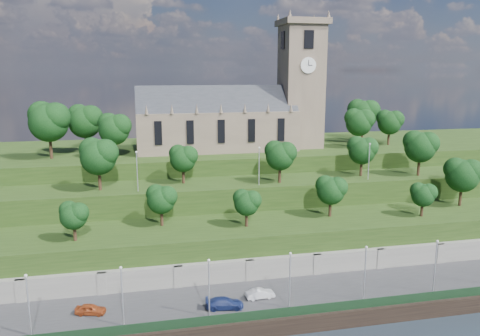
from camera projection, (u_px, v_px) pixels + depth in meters
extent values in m
plane|color=black|center=(311.00, 332.00, 56.57)|extent=(320.00, 320.00, 0.00)
cube|color=#2D2D30|center=(295.00, 301.00, 62.11)|extent=(160.00, 12.00, 2.00)
cube|color=black|center=(311.00, 324.00, 56.30)|extent=(160.00, 0.50, 2.20)
cube|color=black|center=(310.00, 309.00, 56.61)|extent=(160.00, 0.10, 1.20)
cube|color=slate|center=(282.00, 271.00, 67.55)|extent=(160.00, 2.00, 5.00)
cube|color=slate|center=(21.00, 298.00, 59.67)|extent=(1.20, 0.60, 5.00)
cube|color=slate|center=(102.00, 291.00, 61.70)|extent=(1.20, 0.60, 5.00)
cube|color=slate|center=(178.00, 284.00, 63.73)|extent=(1.20, 0.60, 5.00)
cube|color=slate|center=(250.00, 277.00, 65.77)|extent=(1.20, 0.60, 5.00)
cube|color=slate|center=(317.00, 271.00, 67.80)|extent=(1.20, 0.60, 5.00)
cube|color=slate|center=(380.00, 265.00, 69.83)|extent=(1.20, 0.60, 5.00)
cube|color=slate|center=(440.00, 259.00, 71.86)|extent=(1.20, 0.60, 5.00)
cube|color=#1F3511|center=(271.00, 247.00, 72.99)|extent=(160.00, 12.00, 8.00)
cube|color=#1F3511|center=(254.00, 214.00, 83.11)|extent=(160.00, 10.00, 12.00)
cube|color=#1F3511|center=(232.00, 179.00, 102.91)|extent=(160.00, 32.00, 15.00)
cube|color=brown|center=(216.00, 130.00, 95.92)|extent=(32.00, 12.00, 8.00)
cube|color=#25282D|center=(216.00, 110.00, 95.10)|extent=(32.00, 10.18, 10.18)
cone|color=brown|center=(146.00, 110.00, 86.33)|extent=(0.70, 0.70, 1.80)
cone|color=brown|center=(172.00, 109.00, 87.27)|extent=(0.70, 0.70, 1.80)
cone|color=brown|center=(197.00, 109.00, 88.22)|extent=(0.70, 0.70, 1.80)
cone|color=brown|center=(221.00, 108.00, 89.17)|extent=(0.70, 0.70, 1.80)
cone|color=brown|center=(245.00, 108.00, 90.12)|extent=(0.70, 0.70, 1.80)
cone|color=brown|center=(268.00, 108.00, 91.07)|extent=(0.70, 0.70, 1.80)
cone|color=brown|center=(291.00, 107.00, 92.02)|extent=(0.70, 0.70, 1.80)
cube|color=black|center=(158.00, 133.00, 87.56)|extent=(1.40, 0.25, 4.50)
cube|color=black|center=(190.00, 132.00, 88.77)|extent=(1.40, 0.25, 4.50)
cube|color=black|center=(221.00, 131.00, 89.99)|extent=(1.40, 0.25, 4.50)
cube|color=black|center=(252.00, 130.00, 91.21)|extent=(1.40, 0.25, 4.50)
cube|color=black|center=(281.00, 130.00, 92.43)|extent=(1.40, 0.25, 4.50)
cube|color=brown|center=(301.00, 87.00, 97.84)|extent=(8.00, 8.00, 25.00)
cube|color=brown|center=(302.00, 22.00, 95.16)|extent=(9.20, 9.20, 1.20)
cone|color=brown|center=(290.00, 13.00, 90.27)|extent=(0.80, 0.80, 1.60)
cone|color=brown|center=(278.00, 18.00, 97.93)|extent=(0.80, 0.80, 1.60)
cone|color=brown|center=(329.00, 14.00, 91.90)|extent=(0.80, 0.80, 1.60)
cone|color=brown|center=(314.00, 19.00, 99.56)|extent=(0.80, 0.80, 1.60)
cube|color=black|center=(309.00, 39.00, 91.99)|extent=(2.00, 0.25, 3.50)
cube|color=black|center=(296.00, 42.00, 99.80)|extent=(2.00, 0.25, 3.50)
cube|color=black|center=(283.00, 40.00, 95.06)|extent=(0.25, 2.00, 3.50)
cube|color=black|center=(321.00, 41.00, 96.72)|extent=(0.25, 2.00, 3.50)
cylinder|color=white|center=(308.00, 65.00, 92.97)|extent=(3.20, 0.30, 3.20)
cylinder|color=white|center=(320.00, 66.00, 97.75)|extent=(0.30, 3.20, 3.20)
cube|color=black|center=(309.00, 63.00, 92.70)|extent=(0.12, 0.05, 1.10)
cube|color=black|center=(310.00, 65.00, 92.88)|extent=(0.80, 0.05, 0.12)
cylinder|color=black|center=(75.00, 232.00, 64.19)|extent=(0.47, 0.47, 2.39)
sphere|color=black|center=(74.00, 216.00, 63.72)|extent=(3.73, 3.73, 3.73)
sphere|color=black|center=(79.00, 213.00, 63.40)|extent=(2.79, 2.79, 2.79)
sphere|color=black|center=(69.00, 210.00, 63.88)|extent=(2.61, 2.61, 2.61)
cylinder|color=black|center=(162.00, 217.00, 70.43)|extent=(0.48, 0.48, 2.72)
sphere|color=black|center=(161.00, 200.00, 69.89)|extent=(4.23, 4.23, 4.23)
sphere|color=black|center=(167.00, 196.00, 69.53)|extent=(3.17, 3.17, 3.17)
sphere|color=black|center=(156.00, 194.00, 70.08)|extent=(2.96, 2.96, 2.96)
cylinder|color=black|center=(247.00, 218.00, 70.11)|extent=(0.47, 0.47, 2.45)
sphere|color=black|center=(247.00, 203.00, 69.63)|extent=(3.81, 3.81, 3.81)
sphere|color=black|center=(252.00, 200.00, 69.30)|extent=(2.86, 2.86, 2.86)
sphere|color=black|center=(242.00, 198.00, 69.80)|extent=(2.67, 2.67, 2.67)
cylinder|color=black|center=(330.00, 208.00, 74.87)|extent=(0.49, 0.49, 2.87)
sphere|color=black|center=(331.00, 191.00, 74.30)|extent=(4.46, 4.46, 4.46)
sphere|color=black|center=(337.00, 187.00, 73.92)|extent=(3.35, 3.35, 3.35)
sphere|color=black|center=(325.00, 185.00, 74.50)|extent=(3.12, 3.12, 3.12)
cylinder|color=black|center=(422.00, 209.00, 74.99)|extent=(0.47, 0.47, 2.37)
sphere|color=black|center=(423.00, 195.00, 74.52)|extent=(3.69, 3.69, 3.69)
sphere|color=black|center=(429.00, 192.00, 74.20)|extent=(2.76, 2.76, 2.76)
sphere|color=black|center=(418.00, 190.00, 74.68)|extent=(2.58, 2.58, 2.58)
cylinder|color=black|center=(460.00, 196.00, 80.71)|extent=(0.52, 0.52, 3.62)
sphere|color=black|center=(462.00, 176.00, 80.00)|extent=(5.62, 5.62, 5.62)
sphere|color=black|center=(471.00, 171.00, 79.52)|extent=(4.22, 4.22, 4.22)
sphere|color=black|center=(455.00, 169.00, 80.24)|extent=(3.94, 3.94, 3.94)
cylinder|color=black|center=(100.00, 179.00, 75.27)|extent=(0.52, 0.52, 3.68)
sphere|color=black|center=(98.00, 157.00, 74.54)|extent=(5.73, 5.73, 5.73)
sphere|color=black|center=(105.00, 152.00, 74.05)|extent=(4.30, 4.30, 4.30)
sphere|color=black|center=(92.00, 150.00, 74.79)|extent=(4.01, 4.01, 4.01)
cylinder|color=black|center=(183.00, 175.00, 80.04)|extent=(0.49, 0.49, 2.87)
sphere|color=black|center=(183.00, 159.00, 79.47)|extent=(4.46, 4.46, 4.46)
sphere|color=black|center=(188.00, 156.00, 79.09)|extent=(3.35, 3.35, 3.35)
sphere|color=black|center=(178.00, 154.00, 79.66)|extent=(3.12, 3.12, 3.12)
cylinder|color=black|center=(280.00, 174.00, 80.45)|extent=(0.50, 0.50, 3.14)
sphere|color=black|center=(280.00, 156.00, 79.83)|extent=(4.89, 4.89, 4.89)
sphere|color=black|center=(286.00, 152.00, 79.41)|extent=(3.67, 3.67, 3.67)
sphere|color=black|center=(274.00, 150.00, 80.04)|extent=(3.42, 3.42, 3.42)
cylinder|color=black|center=(361.00, 167.00, 85.64)|extent=(0.50, 0.50, 3.15)
sphere|color=black|center=(362.00, 151.00, 85.02)|extent=(4.90, 4.90, 4.90)
sphere|color=black|center=(368.00, 147.00, 84.60)|extent=(3.68, 3.68, 3.68)
sphere|color=black|center=(356.00, 145.00, 85.23)|extent=(3.43, 3.43, 3.43)
cylinder|color=black|center=(419.00, 166.00, 85.81)|extent=(0.52, 0.52, 3.58)
sphere|color=black|center=(420.00, 147.00, 85.10)|extent=(5.57, 5.57, 5.57)
sphere|color=black|center=(428.00, 143.00, 84.62)|extent=(4.18, 4.18, 4.18)
sphere|color=black|center=(414.00, 141.00, 85.34)|extent=(3.90, 3.90, 3.90)
cylinder|color=black|center=(51.00, 146.00, 86.03)|extent=(0.56, 0.56, 4.55)
sphere|color=black|center=(49.00, 123.00, 85.13)|extent=(7.07, 7.07, 7.07)
sphere|color=black|center=(56.00, 117.00, 84.52)|extent=(5.30, 5.30, 5.30)
sphere|color=black|center=(42.00, 115.00, 85.44)|extent=(4.95, 4.95, 4.95)
cylinder|color=black|center=(86.00, 142.00, 92.96)|extent=(0.54, 0.54, 4.10)
sphere|color=black|center=(85.00, 122.00, 92.15)|extent=(6.37, 6.37, 6.37)
sphere|color=black|center=(91.00, 117.00, 91.61)|extent=(4.78, 4.78, 4.78)
sphere|color=black|center=(79.00, 115.00, 92.43)|extent=(4.46, 4.46, 4.46)
cylinder|color=black|center=(115.00, 149.00, 86.56)|extent=(0.52, 0.52, 3.61)
sphere|color=black|center=(114.00, 130.00, 85.85)|extent=(5.62, 5.62, 5.62)
sphere|color=black|center=(120.00, 125.00, 85.37)|extent=(4.21, 4.21, 4.21)
sphere|color=black|center=(108.00, 123.00, 86.09)|extent=(3.93, 3.93, 3.93)
cylinder|color=black|center=(358.00, 139.00, 98.56)|extent=(0.52, 0.52, 3.55)
sphere|color=black|center=(359.00, 123.00, 97.86)|extent=(5.52, 5.52, 5.52)
sphere|color=black|center=(365.00, 119.00, 97.39)|extent=(4.14, 4.14, 4.14)
sphere|color=black|center=(353.00, 117.00, 98.10)|extent=(3.86, 3.86, 3.86)
cylinder|color=black|center=(362.00, 132.00, 107.15)|extent=(0.54, 0.54, 4.15)
sphere|color=black|center=(363.00, 115.00, 106.33)|extent=(6.46, 6.46, 6.46)
sphere|color=black|center=(370.00, 111.00, 105.77)|extent=(4.85, 4.85, 4.85)
sphere|color=black|center=(357.00, 109.00, 106.61)|extent=(4.52, 4.52, 4.52)
cylinder|color=black|center=(389.00, 137.00, 102.17)|extent=(0.51, 0.51, 3.30)
sphere|color=black|center=(390.00, 123.00, 101.51)|extent=(5.14, 5.14, 5.14)
sphere|color=black|center=(395.00, 119.00, 101.07)|extent=(3.85, 3.85, 3.85)
sphere|color=black|center=(385.00, 118.00, 101.74)|extent=(3.60, 3.60, 3.60)
cylinder|color=#B2B2B7|center=(29.00, 307.00, 51.33)|extent=(0.16, 0.16, 7.10)
sphere|color=silver|center=(26.00, 276.00, 50.57)|extent=(0.36, 0.36, 0.36)
cylinder|color=#B2B2B7|center=(122.00, 298.00, 53.36)|extent=(0.16, 0.16, 7.10)
sphere|color=silver|center=(121.00, 268.00, 52.61)|extent=(0.36, 0.36, 0.36)
cylinder|color=#B2B2B7|center=(209.00, 289.00, 55.39)|extent=(0.16, 0.16, 7.10)
sphere|color=silver|center=(209.00, 260.00, 54.64)|extent=(0.36, 0.36, 0.36)
cylinder|color=#B2B2B7|center=(290.00, 282.00, 57.42)|extent=(0.16, 0.16, 7.10)
sphere|color=silver|center=(290.00, 254.00, 56.67)|extent=(0.36, 0.36, 0.36)
cylinder|color=#B2B2B7|center=(365.00, 274.00, 59.45)|extent=(0.16, 0.16, 7.10)
sphere|color=silver|center=(366.00, 247.00, 58.70)|extent=(0.36, 0.36, 0.36)
cylinder|color=#B2B2B7|center=(435.00, 268.00, 61.49)|extent=(0.16, 0.16, 7.10)
sphere|color=silver|center=(437.00, 241.00, 60.74)|extent=(0.36, 0.36, 0.36)
cylinder|color=#B2B2B7|center=(137.00, 172.00, 74.31)|extent=(0.16, 0.16, 6.25)
sphere|color=silver|center=(136.00, 152.00, 73.64)|extent=(0.36, 0.36, 0.36)
cylinder|color=#B2B2B7|center=(259.00, 167.00, 78.37)|extent=(0.16, 0.16, 6.25)
sphere|color=silver|center=(259.00, 148.00, 77.71)|extent=(0.36, 0.36, 0.36)
cylinder|color=#B2B2B7|center=(369.00, 162.00, 82.44)|extent=(0.16, 0.16, 6.25)
sphere|color=silver|center=(370.00, 144.00, 81.77)|extent=(0.36, 0.36, 0.36)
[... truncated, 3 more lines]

